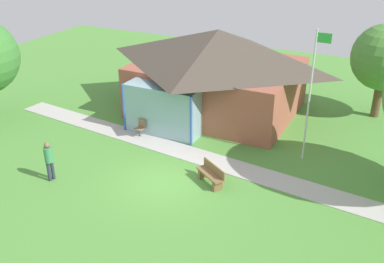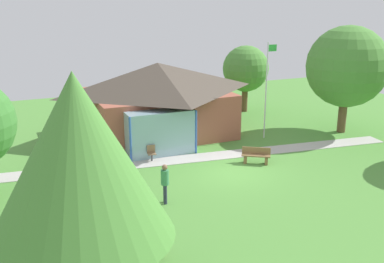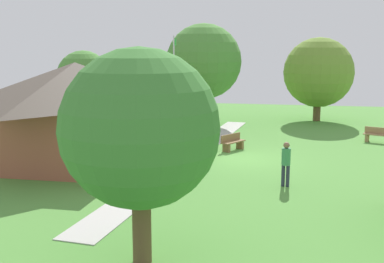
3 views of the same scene
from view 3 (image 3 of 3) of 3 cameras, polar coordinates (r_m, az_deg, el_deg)
ground_plane at (r=23.12m, az=6.06°, el=-3.23°), size 44.00×44.00×0.00m
pavilion at (r=23.47m, az=-13.29°, el=2.67°), size 9.36×8.36×4.57m
footpath at (r=23.44m, az=-0.15°, el=-2.94°), size 21.85×3.74×0.03m
flagpole at (r=27.84m, az=-2.14°, el=5.87°), size 0.64×0.08×5.91m
bench_front_right at (r=28.64m, az=21.25°, el=-0.44°), size 0.98×1.55×0.84m
bench_rear_near_path at (r=24.81m, az=4.86°, el=-1.33°), size 1.49×1.19×0.84m
patio_chair_porch_left at (r=20.46m, az=-3.57°, el=-3.76°), size 0.50×0.50×0.86m
visitor_strolling_lawn at (r=18.64m, az=11.13°, el=-3.42°), size 0.34×0.34×1.74m
tree_west_hedge at (r=11.47m, az=-6.22°, el=0.28°), size 3.87×3.87×5.34m
tree_far_east at (r=35.35m, az=14.84°, el=6.81°), size 4.93×4.93×5.94m
tree_behind_pavilion_right at (r=32.09m, az=-12.78°, el=6.28°), size 3.47×3.47×5.05m
tree_east_hedge at (r=32.82m, az=1.42°, el=8.32°), size 5.12×5.12×6.84m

